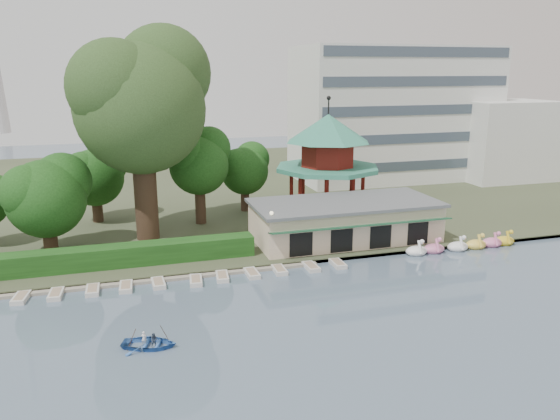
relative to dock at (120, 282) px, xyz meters
name	(u,v)px	position (x,y,z in m)	size (l,w,h in m)	color
ground_plane	(335,367)	(12.00, -17.20, -0.12)	(220.00, 220.00, 0.00)	slate
shore	(201,187)	(12.00, 34.80, 0.08)	(220.00, 70.00, 0.40)	#424930
embankment	(261,267)	(12.00, 0.10, 0.03)	(220.00, 0.60, 0.30)	gray
dock	(120,282)	(0.00, 0.00, 0.00)	(34.00, 1.60, 0.24)	gray
boathouse	(345,220)	(22.00, 4.77, 2.25)	(18.60, 9.39, 3.90)	beige
pavilion	(328,154)	(24.00, 14.80, 7.36)	(12.40, 12.40, 13.50)	beige
office_building	(412,118)	(44.67, 31.80, 9.61)	(38.00, 18.00, 20.00)	silver
hedge	(82,259)	(-3.00, 3.30, 1.18)	(30.00, 2.00, 1.80)	#1E4C17
lamp_post	(272,225)	(13.50, 1.80, 3.22)	(0.36, 0.36, 4.28)	black
big_tree	(141,97)	(3.17, 11.00, 14.34)	(13.84, 12.89, 21.05)	#3A281C
small_trees	(98,181)	(-1.53, 13.69, 5.93)	(39.34, 16.92, 10.63)	#3A281C
swan_boats	(464,245)	(32.37, -0.61, 0.28)	(12.21, 2.03, 1.92)	white
moored_rowboats	(144,285)	(1.83, -1.33, 0.06)	(34.76, 2.79, 0.36)	silver
rowboat_with_passengers	(149,340)	(1.62, -11.57, 0.38)	(5.70, 4.85, 2.01)	#3364AE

